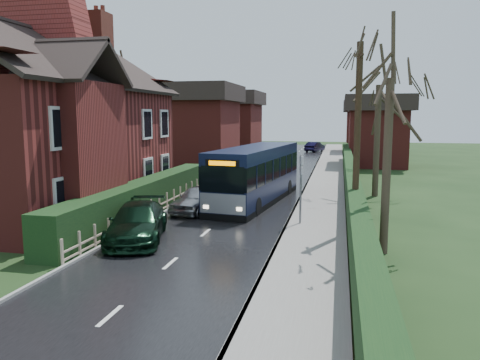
% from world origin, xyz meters
% --- Properties ---
extents(ground, '(140.00, 140.00, 0.00)m').
position_xyz_m(ground, '(0.00, 0.00, 0.00)').
color(ground, '#26411B').
rests_on(ground, ground).
extents(road, '(6.00, 100.00, 0.02)m').
position_xyz_m(road, '(0.00, 10.00, 0.01)').
color(road, black).
rests_on(road, ground).
extents(pavement, '(2.50, 100.00, 0.14)m').
position_xyz_m(pavement, '(4.25, 10.00, 0.07)').
color(pavement, slate).
rests_on(pavement, ground).
extents(kerb_right, '(0.12, 100.00, 0.14)m').
position_xyz_m(kerb_right, '(3.05, 10.00, 0.07)').
color(kerb_right, gray).
rests_on(kerb_right, ground).
extents(kerb_left, '(0.12, 100.00, 0.10)m').
position_xyz_m(kerb_left, '(-3.05, 10.00, 0.05)').
color(kerb_left, gray).
rests_on(kerb_left, ground).
extents(front_hedge, '(1.20, 16.00, 1.60)m').
position_xyz_m(front_hedge, '(-3.90, 5.00, 0.80)').
color(front_hedge, black).
rests_on(front_hedge, ground).
extents(picket_fence, '(0.10, 16.00, 0.90)m').
position_xyz_m(picket_fence, '(-3.15, 5.00, 0.45)').
color(picket_fence, tan).
rests_on(picket_fence, ground).
extents(right_wall_hedge, '(0.60, 50.00, 1.80)m').
position_xyz_m(right_wall_hedge, '(5.80, 10.00, 1.02)').
color(right_wall_hedge, maroon).
rests_on(right_wall_hedge, ground).
extents(brick_house, '(9.30, 14.60, 10.30)m').
position_xyz_m(brick_house, '(-8.73, 4.78, 4.38)').
color(brick_house, maroon).
rests_on(brick_house, ground).
extents(bus, '(3.50, 10.12, 3.01)m').
position_xyz_m(bus, '(0.79, 8.94, 1.49)').
color(bus, black).
rests_on(bus, ground).
extents(car_silver, '(2.22, 4.04, 1.30)m').
position_xyz_m(car_silver, '(-1.50, 5.91, 0.65)').
color(car_silver, '#A7A7AB').
rests_on(car_silver, ground).
extents(car_green, '(3.10, 5.06, 1.37)m').
position_xyz_m(car_green, '(-2.21, 0.45, 0.68)').
color(car_green, black).
rests_on(car_green, ground).
extents(car_distant, '(2.53, 4.14, 1.29)m').
position_xyz_m(car_distant, '(2.00, 45.73, 0.64)').
color(car_distant, black).
rests_on(car_distant, ground).
extents(bus_stop_sign, '(0.19, 0.46, 3.05)m').
position_xyz_m(bus_stop_sign, '(3.60, 3.97, 2.01)').
color(bus_stop_sign, slate).
rests_on(bus_stop_sign, ground).
extents(telegraph_pole, '(0.25, 0.95, 7.42)m').
position_xyz_m(telegraph_pole, '(5.80, 3.12, 3.76)').
color(telegraph_pole, black).
rests_on(telegraph_pole, ground).
extents(tree_right_near, '(3.89, 3.89, 8.39)m').
position_xyz_m(tree_right_near, '(6.70, 0.64, 6.27)').
color(tree_right_near, '#3B2E23').
rests_on(tree_right_near, ground).
extents(tree_right_far, '(4.72, 4.72, 9.12)m').
position_xyz_m(tree_right_far, '(7.23, 12.41, 6.81)').
color(tree_right_far, '#342A1F').
rests_on(tree_right_far, ground).
extents(tree_house_side, '(4.28, 4.28, 9.72)m').
position_xyz_m(tree_house_side, '(-10.05, 15.58, 7.26)').
color(tree_house_side, '#362B20').
rests_on(tree_house_side, ground).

